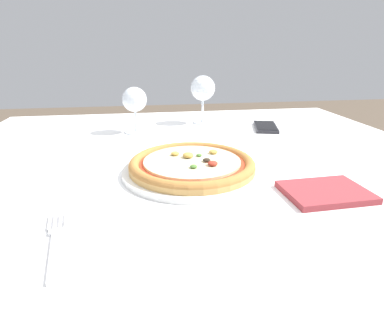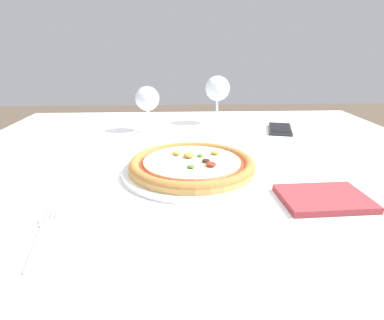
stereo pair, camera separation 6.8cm
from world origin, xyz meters
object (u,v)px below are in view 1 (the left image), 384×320
Objects in this scene: dining_table at (197,186)px; cell_phone at (266,127)px; fork at (56,242)px; pizza_plate at (192,166)px; wine_glass_far_left at (203,89)px; wine_glass_far_right at (135,101)px.

dining_table is 0.38m from cell_phone.
dining_table is at bearing -138.24° from cell_phone.
dining_table is 0.43m from fork.
pizza_plate reaches higher than cell_phone.
cell_phone is at bearing -29.54° from wine_glass_far_left.
wine_glass_far_right is at bearing -157.34° from wine_glass_far_left.
dining_table is at bearing 53.10° from fork.
wine_glass_far_left is at bearing 77.35° from dining_table.
cell_phone is (0.19, -0.11, -0.11)m from wine_glass_far_left.
wine_glass_far_left is 0.25m from cell_phone.
cell_phone reaches higher than dining_table.
pizza_plate is at bearing -103.10° from wine_glass_far_left.
dining_table is 0.35m from wine_glass_far_right.
wine_glass_far_right is at bearing 178.22° from cell_phone.
fork is at bearing -134.64° from pizza_plate.
cell_phone is at bearing 47.86° from fork.
wine_glass_far_left is at bearing 22.66° from wine_glass_far_right.
wine_glass_far_left is (0.08, 0.35, 0.20)m from dining_table.
fork is 1.19× the size of wine_glass_far_right.
pizza_plate is 0.47m from cell_phone.
dining_table is 0.15m from pizza_plate.
pizza_plate is at bearing 45.36° from fork.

